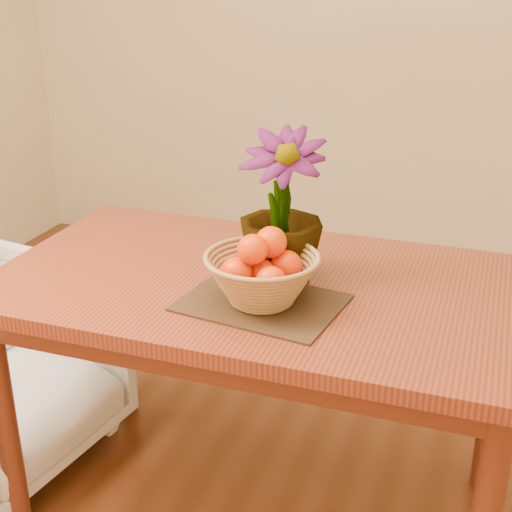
% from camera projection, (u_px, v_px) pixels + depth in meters
% --- Properties ---
extents(wall_back, '(4.00, 0.02, 2.70)m').
position_uv_depth(wall_back, '(397.00, 0.00, 3.33)').
color(wall_back, '#F9E8BE').
rests_on(wall_back, floor).
extents(table, '(1.40, 0.80, 0.75)m').
position_uv_depth(table, '(261.00, 309.00, 1.90)').
color(table, maroon).
rests_on(table, floor).
extents(placemat, '(0.41, 0.33, 0.01)m').
position_uv_depth(placemat, '(262.00, 303.00, 1.73)').
color(placemat, '#3B2515').
rests_on(placemat, table).
extents(wicker_basket, '(0.28, 0.28, 0.11)m').
position_uv_depth(wicker_basket, '(262.00, 280.00, 1.71)').
color(wicker_basket, '#A77C45').
rests_on(wicker_basket, placemat).
extents(orange_pile, '(0.18, 0.17, 0.14)m').
position_uv_depth(orange_pile, '(262.00, 262.00, 1.69)').
color(orange_pile, '#FF3004').
rests_on(orange_pile, wicker_basket).
extents(potted_plant, '(0.25, 0.25, 0.39)m').
position_uv_depth(potted_plant, '(281.00, 207.00, 1.79)').
color(potted_plant, '#194E16').
rests_on(potted_plant, table).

